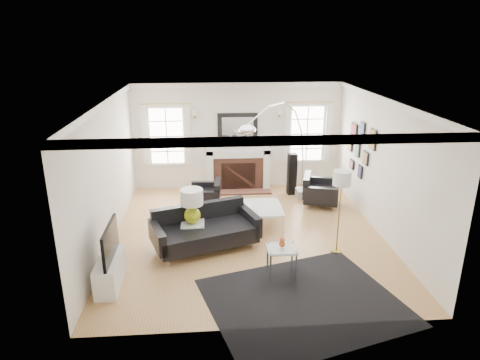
{
  "coord_description": "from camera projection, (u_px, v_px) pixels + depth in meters",
  "views": [
    {
      "loc": [
        -0.78,
        -8.03,
        4.0
      ],
      "look_at": [
        -0.14,
        0.3,
        1.11
      ],
      "focal_mm": 32.0,
      "sensor_mm": 36.0,
      "label": 1
    }
  ],
  "objects": [
    {
      "name": "ceiling",
      "position": [
        249.0,
        100.0,
        8.02
      ],
      "size": [
        5.5,
        6.0,
        0.02
      ],
      "primitive_type": "cube",
      "color": "white",
      "rests_on": "back_wall"
    },
    {
      "name": "orange_vase",
      "position": [
        282.0,
        243.0,
        7.18
      ],
      "size": [
        0.11,
        0.11,
        0.17
      ],
      "color": "#B24416",
      "rests_on": "nesting_table"
    },
    {
      "name": "front_wall",
      "position": [
        270.0,
        240.0,
        5.65
      ],
      "size": [
        5.5,
        0.04,
        2.8
      ],
      "primitive_type": "cube",
      "color": "silver",
      "rests_on": "floor"
    },
    {
      "name": "nesting_table",
      "position": [
        282.0,
        254.0,
        7.25
      ],
      "size": [
        0.51,
        0.43,
        0.56
      ],
      "color": "silver",
      "rests_on": "floor"
    },
    {
      "name": "gallery_wall",
      "position": [
        360.0,
        146.0,
        9.85
      ],
      "size": [
        0.04,
        1.73,
        1.29
      ],
      "color": "black",
      "rests_on": "right_wall"
    },
    {
      "name": "gourd_lamp",
      "position": [
        192.0,
        204.0,
        8.18
      ],
      "size": [
        0.44,
        0.44,
        0.7
      ],
      "color": "#A7B516",
      "rests_on": "side_table_left"
    },
    {
      "name": "armchair_right",
      "position": [
        319.0,
        192.0,
        10.37
      ],
      "size": [
        1.05,
        1.11,
        0.62
      ],
      "color": "black",
      "rests_on": "floor"
    },
    {
      "name": "right_wall",
      "position": [
        383.0,
        168.0,
        8.68
      ],
      "size": [
        0.04,
        6.0,
        2.8
      ],
      "primitive_type": "cube",
      "color": "silver",
      "rests_on": "floor"
    },
    {
      "name": "arc_floor_lamp",
      "position": [
        277.0,
        151.0,
        9.84
      ],
      "size": [
        1.86,
        1.72,
        2.63
      ],
      "color": "white",
      "rests_on": "floor"
    },
    {
      "name": "back_wall",
      "position": [
        237.0,
        136.0,
        11.3
      ],
      "size": [
        5.5,
        0.04,
        2.8
      ],
      "primitive_type": "cube",
      "color": "silver",
      "rests_on": "floor"
    },
    {
      "name": "tv_unit",
      "position": [
        110.0,
        268.0,
        7.05
      ],
      "size": [
        0.35,
        1.0,
        1.09
      ],
      "color": "white",
      "rests_on": "floor"
    },
    {
      "name": "floor",
      "position": [
        248.0,
        235.0,
        8.93
      ],
      "size": [
        6.0,
        6.0,
        0.0
      ],
      "primitive_type": "plane",
      "color": "#AD8048",
      "rests_on": "ground"
    },
    {
      "name": "mantel_mirror",
      "position": [
        238.0,
        127.0,
        11.18
      ],
      "size": [
        1.05,
        0.07,
        0.75
      ],
      "color": "black",
      "rests_on": "back_wall"
    },
    {
      "name": "fireplace",
      "position": [
        238.0,
        170.0,
        11.39
      ],
      "size": [
        1.7,
        0.69,
        1.11
      ],
      "color": "white",
      "rests_on": "floor"
    },
    {
      "name": "coffee_table",
      "position": [
        258.0,
        208.0,
        9.19
      ],
      "size": [
        1.03,
        1.03,
        0.46
      ],
      "color": "silver",
      "rests_on": "floor"
    },
    {
      "name": "side_table_left",
      "position": [
        193.0,
        228.0,
        8.34
      ],
      "size": [
        0.45,
        0.45,
        0.49
      ],
      "color": "silver",
      "rests_on": "floor"
    },
    {
      "name": "crown_molding",
      "position": [
        249.0,
        103.0,
        8.04
      ],
      "size": [
        5.5,
        6.0,
        0.12
      ],
      "primitive_type": "cube",
      "color": "white",
      "rests_on": "back_wall"
    },
    {
      "name": "window_right",
      "position": [
        307.0,
        133.0,
        11.37
      ],
      "size": [
        1.24,
        0.15,
        1.62
      ],
      "color": "white",
      "rests_on": "back_wall"
    },
    {
      "name": "area_rug",
      "position": [
        304.0,
        302.0,
        6.69
      ],
      "size": [
        3.44,
        3.11,
        0.01
      ],
      "primitive_type": "cube",
      "rotation": [
        0.0,
        0.0,
        0.28
      ],
      "color": "black",
      "rests_on": "floor"
    },
    {
      "name": "stick_floor_lamp",
      "position": [
        342.0,
        183.0,
        7.78
      ],
      "size": [
        0.33,
        0.33,
        1.63
      ],
      "color": "#A48739",
      "rests_on": "floor"
    },
    {
      "name": "speaker_tower",
      "position": [
        292.0,
        174.0,
        11.03
      ],
      "size": [
        0.23,
        0.23,
        1.09
      ],
      "primitive_type": "cube",
      "rotation": [
        0.0,
        0.0,
        0.07
      ],
      "color": "black",
      "rests_on": "floor"
    },
    {
      "name": "sofa",
      "position": [
        204.0,
        230.0,
        8.33
      ],
      "size": [
        2.21,
        1.52,
        0.66
      ],
      "color": "black",
      "rests_on": "floor"
    },
    {
      "name": "armchair_left",
      "position": [
        207.0,
        195.0,
        10.29
      ],
      "size": [
        0.78,
        0.85,
        0.54
      ],
      "color": "black",
      "rests_on": "floor"
    },
    {
      "name": "left_wall",
      "position": [
        107.0,
        174.0,
        8.28
      ],
      "size": [
        0.04,
        6.0,
        2.8
      ],
      "primitive_type": "cube",
      "color": "silver",
      "rests_on": "floor"
    },
    {
      "name": "window_left",
      "position": [
        167.0,
        136.0,
        11.1
      ],
      "size": [
        1.24,
        0.15,
        1.62
      ],
      "color": "white",
      "rests_on": "back_wall"
    }
  ]
}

